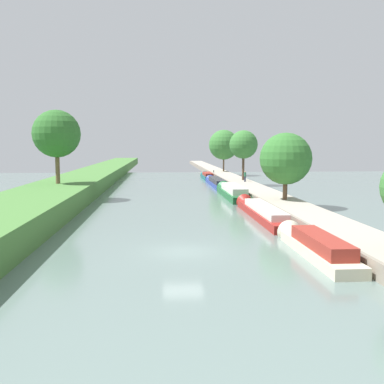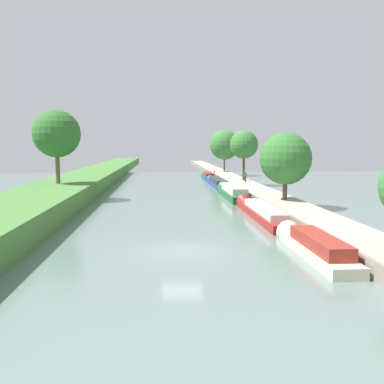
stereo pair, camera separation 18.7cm
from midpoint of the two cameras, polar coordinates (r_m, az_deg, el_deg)
ground_plane at (r=27.69m, az=-1.34°, el=-7.63°), size 160.00×160.00×0.00m
right_towpath at (r=30.22m, az=20.41°, el=-5.95°), size 3.89×260.00×0.93m
stone_quay at (r=29.43m, az=16.72°, el=-6.09°), size 0.25×260.00×0.98m
narrowboat_cream at (r=27.89m, az=15.21°, el=-6.58°), size 1.83×10.77×1.93m
narrowboat_red at (r=41.11m, az=8.70°, el=-2.46°), size 1.86×16.37×1.77m
narrowboat_green at (r=56.52m, az=5.04°, el=0.03°), size 2.18×14.76×2.21m
narrowboat_blue at (r=72.09m, az=3.01°, el=1.25°), size 1.85×16.83×1.87m
narrowboat_teal at (r=86.69m, az=1.88°, el=2.06°), size 1.81×10.54×1.77m
tree_rightbank_midnear at (r=46.63m, az=11.79°, el=4.18°), size 5.31×5.31×6.87m
tree_rightbank_midfar at (r=71.83m, az=6.53°, el=6.04°), size 4.52×4.52×7.94m
tree_rightbank_far at (r=94.78m, az=4.03°, el=6.04°), size 6.30×6.30×8.79m
tree_leftbank_downstream at (r=54.36m, az=-17.04°, el=7.12°), size 5.52×5.52×8.57m
person_walking at (r=68.55m, az=6.73°, el=2.04°), size 0.34×0.34×1.66m
mooring_bollard_far at (r=91.06m, az=2.73°, el=2.65°), size 0.16×0.16×0.45m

